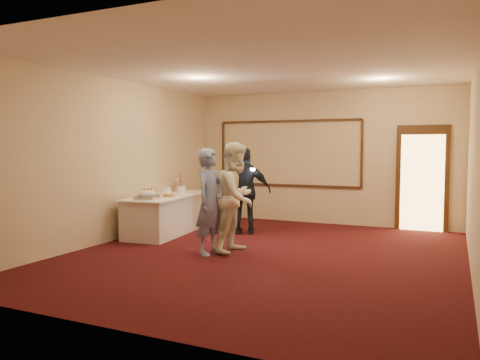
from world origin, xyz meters
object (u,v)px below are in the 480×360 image
at_px(cupcake_stand, 180,184).
at_px(woman, 237,197).
at_px(pavlova_tray, 147,195).
at_px(buffet_table, 168,214).
at_px(plate_stack_b, 181,190).
at_px(tart, 169,196).
at_px(guest, 246,191).
at_px(plate_stack_a, 167,191).
at_px(man, 210,202).

bearing_deg(cupcake_stand, woman, -39.27).
relative_size(pavlova_tray, cupcake_stand, 1.28).
distance_m(buffet_table, plate_stack_b, 0.58).
xyz_separation_m(tart, guest, (1.24, 0.87, 0.07)).
relative_size(cupcake_stand, plate_stack_b, 2.26).
height_order(plate_stack_a, tart, plate_stack_a).
height_order(tart, woman, woman).
bearing_deg(cupcake_stand, plate_stack_a, -75.76).
relative_size(buffet_table, pavlova_tray, 4.55).
height_order(plate_stack_b, tart, plate_stack_b).
xyz_separation_m(plate_stack_b, woman, (1.90, -1.34, 0.06)).
bearing_deg(guest, cupcake_stand, -30.99).
relative_size(plate_stack_a, plate_stack_b, 0.96).
xyz_separation_m(plate_stack_b, tart, (0.14, -0.68, -0.05)).
distance_m(woman, guest, 1.61).
relative_size(buffet_table, woman, 1.39).
relative_size(woman, guest, 1.05).
bearing_deg(pavlova_tray, woman, -5.06).
bearing_deg(man, cupcake_stand, 45.55).
bearing_deg(man, plate_stack_a, 56.12).
distance_m(pavlova_tray, plate_stack_b, 1.17).
xyz_separation_m(plate_stack_b, man, (1.59, -1.68, 0.01)).
distance_m(cupcake_stand, plate_stack_a, 0.88).
bearing_deg(pavlova_tray, guest, 43.94).
bearing_deg(man, buffet_table, 55.43).
relative_size(tart, man, 0.15).
xyz_separation_m(buffet_table, cupcake_stand, (-0.25, 0.84, 0.54)).
height_order(plate_stack_b, woman, woman).
relative_size(plate_stack_a, guest, 0.11).
bearing_deg(woman, plate_stack_b, 56.56).
bearing_deg(cupcake_stand, buffet_table, -73.30).
bearing_deg(plate_stack_a, guest, 19.10).
relative_size(pavlova_tray, woman, 0.31).
xyz_separation_m(buffet_table, tart, (0.24, -0.35, 0.41)).
distance_m(pavlova_tray, woman, 1.94).
bearing_deg(buffet_table, pavlova_tray, -84.56).
distance_m(cupcake_stand, guest, 1.77).
distance_m(pavlova_tray, guest, 1.96).
bearing_deg(tart, pavlova_tray, -108.81).
height_order(buffet_table, plate_stack_a, plate_stack_a).
relative_size(plate_stack_b, tart, 0.73).
height_order(buffet_table, cupcake_stand, cupcake_stand).
bearing_deg(tart, buffet_table, 124.99).
bearing_deg(tart, plate_stack_a, 129.25).
height_order(tart, man, man).
bearing_deg(guest, pavlova_tray, 23.31).
distance_m(buffet_table, guest, 1.65).
xyz_separation_m(pavlova_tray, guest, (1.41, 1.36, 0.02)).
relative_size(plate_stack_b, guest, 0.11).
bearing_deg(man, guest, 10.10).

